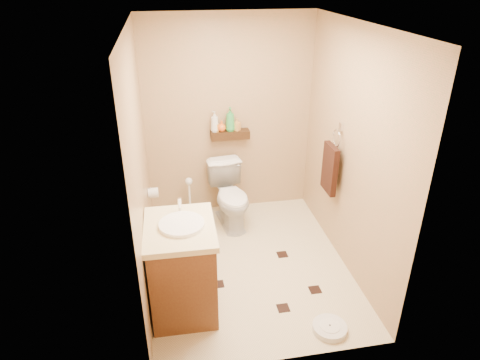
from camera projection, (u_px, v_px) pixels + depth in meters
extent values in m
plane|color=beige|center=(249.00, 264.00, 4.52)|extent=(2.50, 2.50, 0.00)
cube|color=#A1855C|center=(229.00, 118.00, 5.08)|extent=(2.00, 0.04, 2.40)
cube|color=#A1855C|center=(286.00, 235.00, 2.88)|extent=(2.00, 0.04, 2.40)
cube|color=#A1855C|center=(140.00, 168.00, 3.82)|extent=(0.04, 2.50, 2.40)
cube|color=#A1855C|center=(351.00, 153.00, 4.14)|extent=(0.04, 2.50, 2.40)
cube|color=white|center=(251.00, 24.00, 3.44)|extent=(2.00, 2.50, 0.02)
cube|color=#3C2710|center=(230.00, 135.00, 5.09)|extent=(0.46, 0.14, 0.10)
cube|color=black|center=(218.00, 284.00, 4.23)|extent=(0.11, 0.11, 0.01)
cube|color=black|center=(282.00, 254.00, 4.66)|extent=(0.11, 0.11, 0.01)
cube|color=black|center=(283.00, 308.00, 3.93)|extent=(0.11, 0.11, 0.01)
cube|color=black|center=(187.00, 245.00, 4.82)|extent=(0.11, 0.11, 0.01)
cube|color=black|center=(315.00, 290.00, 4.15)|extent=(0.11, 0.11, 0.01)
cube|color=black|center=(235.00, 232.00, 5.06)|extent=(0.11, 0.11, 0.01)
imported|color=white|center=(231.00, 196.00, 5.08)|extent=(0.51, 0.78, 0.74)
cube|color=brown|center=(183.00, 271.00, 3.77)|extent=(0.56, 0.69, 0.83)
cube|color=beige|center=(179.00, 229.00, 3.57)|extent=(0.61, 0.73, 0.05)
cylinder|color=white|center=(182.00, 225.00, 3.56)|extent=(0.38, 0.38, 0.05)
cylinder|color=silver|center=(180.00, 204.00, 3.74)|extent=(0.03, 0.03, 0.13)
cylinder|color=white|center=(330.00, 328.00, 3.68)|extent=(0.37, 0.37, 0.05)
cylinder|color=white|center=(330.00, 326.00, 3.67)|extent=(0.18, 0.18, 0.01)
cylinder|color=#186153|center=(191.00, 212.00, 5.35)|extent=(0.12, 0.12, 0.13)
cylinder|color=white|center=(190.00, 194.00, 5.23)|extent=(0.02, 0.02, 0.38)
sphere|color=white|center=(189.00, 181.00, 5.15)|extent=(0.09, 0.09, 0.09)
cube|color=silver|center=(341.00, 127.00, 4.27)|extent=(0.03, 0.06, 0.08)
torus|color=silver|center=(337.00, 138.00, 4.32)|extent=(0.02, 0.19, 0.19)
cube|color=black|center=(330.00, 169.00, 4.47)|extent=(0.06, 0.30, 0.52)
cylinder|color=white|center=(153.00, 193.00, 4.67)|extent=(0.11, 0.11, 0.11)
cylinder|color=silver|center=(149.00, 188.00, 4.64)|extent=(0.04, 0.02, 0.02)
imported|color=silver|center=(215.00, 122.00, 4.98)|extent=(0.13, 0.13, 0.25)
imported|color=orange|center=(216.00, 126.00, 5.01)|extent=(0.09, 0.09, 0.14)
imported|color=orange|center=(222.00, 126.00, 5.02)|extent=(0.14, 0.14, 0.13)
imported|color=green|center=(230.00, 119.00, 5.00)|extent=(0.11, 0.11, 0.28)
imported|color=gold|center=(237.00, 124.00, 5.05)|extent=(0.10, 0.10, 0.15)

